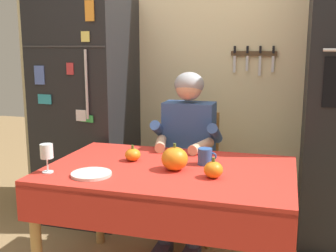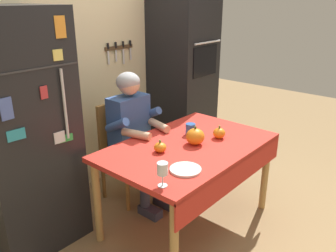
{
  "view_description": "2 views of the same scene",
  "coord_description": "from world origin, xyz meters",
  "views": [
    {
      "loc": [
        0.63,
        -2.08,
        1.43
      ],
      "look_at": [
        -0.03,
        0.16,
        0.97
      ],
      "focal_mm": 44.11,
      "sensor_mm": 36.0,
      "label": 1
    },
    {
      "loc": [
        -2.02,
        -1.43,
        1.85
      ],
      "look_at": [
        -0.04,
        0.28,
        0.87
      ],
      "focal_mm": 36.85,
      "sensor_mm": 36.0,
      "label": 2
    }
  ],
  "objects": [
    {
      "name": "chair_behind_person",
      "position": [
        -0.04,
        0.87,
        0.51
      ],
      "size": [
        0.4,
        0.4,
        0.93
      ],
      "color": "#9E6B33",
      "rests_on": "ground"
    },
    {
      "name": "wine_glass",
      "position": [
        -0.62,
        -0.17,
        0.85
      ],
      "size": [
        0.07,
        0.07,
        0.16
      ],
      "color": "white",
      "rests_on": "dining_table"
    },
    {
      "name": "dining_table",
      "position": [
        0.0,
        0.08,
        0.66
      ],
      "size": [
        1.4,
        0.9,
        0.74
      ],
      "color": "tan",
      "rests_on": "ground"
    },
    {
      "name": "seated_person",
      "position": [
        -0.04,
        0.68,
        0.74
      ],
      "size": [
        0.47,
        0.55,
        1.25
      ],
      "color": "#38384C",
      "rests_on": "ground"
    },
    {
      "name": "coffee_mug",
      "position": [
        0.19,
        0.22,
        0.79
      ],
      "size": [
        0.11,
        0.08,
        0.1
      ],
      "color": "#2D569E",
      "rests_on": "dining_table"
    },
    {
      "name": "back_wall_assembly",
      "position": [
        0.05,
        1.35,
        1.3
      ],
      "size": [
        3.7,
        0.13,
        2.6
      ],
      "color": "beige",
      "rests_on": "ground"
    },
    {
      "name": "pumpkin_large",
      "position": [
        0.27,
        -0.01,
        0.78
      ],
      "size": [
        0.1,
        0.1,
        0.11
      ],
      "color": "orange",
      "rests_on": "dining_table"
    },
    {
      "name": "serving_tray",
      "position": [
        -0.36,
        -0.15,
        0.75
      ],
      "size": [
        0.22,
        0.22,
        0.02
      ],
      "primitive_type": "cylinder",
      "color": "silver",
      "rests_on": "dining_table"
    },
    {
      "name": "pumpkin_medium",
      "position": [
        0.04,
        0.07,
        0.81
      ],
      "size": [
        0.15,
        0.15,
        0.15
      ],
      "color": "orange",
      "rests_on": "dining_table"
    },
    {
      "name": "refrigerator",
      "position": [
        -0.95,
        0.96,
        0.9
      ],
      "size": [
        0.68,
        0.71,
        1.8
      ],
      "color": "black",
      "rests_on": "ground"
    },
    {
      "name": "pumpkin_small",
      "position": [
        -0.25,
        0.18,
        0.78
      ],
      "size": [
        0.1,
        0.1,
        0.1
      ],
      "color": "orange",
      "rests_on": "dining_table"
    }
  ]
}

